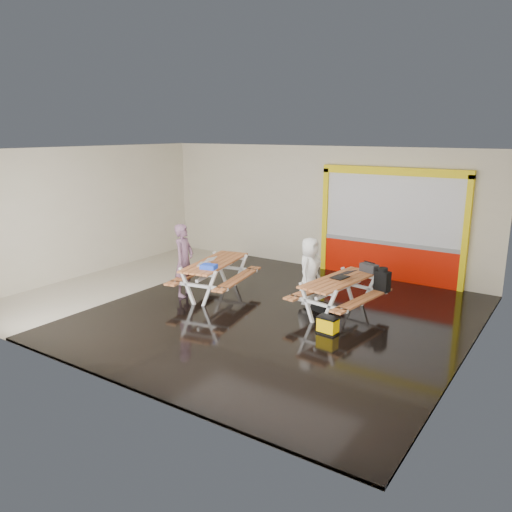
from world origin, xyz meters
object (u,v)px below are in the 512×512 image
Objects in this scene: person_left at (184,260)px; blue_pouch at (209,267)px; picnic_table_right at (339,288)px; laptop_right at (342,276)px; toolbox at (369,268)px; picnic_table_left at (215,270)px; fluke_bag at (328,325)px; laptop_left at (206,262)px; person_right at (310,271)px; backpack at (382,280)px; dark_case at (322,308)px.

person_left is 5.05× the size of blue_pouch.
picnic_table_right is 0.27m from laptop_right.
laptop_right is 1.07× the size of toolbox.
picnic_table_left is at bearing 116.47° from blue_pouch.
picnic_table_right is 5.36× the size of fluke_bag.
toolbox is (3.33, 1.65, -0.00)m from laptop_left.
picnic_table_left is 3.60m from toolbox.
laptop_left is at bearing -93.93° from person_left.
picnic_table_right is 5.06× the size of toolbox.
picnic_table_left is 2.32m from person_right.
backpack reaches higher than picnic_table_left.
laptop_right is (3.06, 0.52, 0.23)m from picnic_table_left.
backpack is at bearing 21.80° from laptop_left.
picnic_table_right is at bearing 6.68° from dark_case.
laptop_left is 1.16× the size of toolbox.
picnic_table_right is at bearing -109.83° from toolbox.
person_right is at bearing 13.83° from picnic_table_left.
dark_case is at bearing 15.59° from laptop_left.
blue_pouch is (-2.74, -1.03, 0.28)m from picnic_table_right.
picnic_table_right is (3.03, 0.44, -0.03)m from picnic_table_left.
laptop_left is at bearing 107.32° from person_right.
laptop_right is 0.92m from backpack.
person_right is 4.36× the size of blue_pouch.
person_right reaches higher than fluke_bag.
laptop_right is 0.84m from toolbox.
picnic_table_right is at bearing 8.31° from picnic_table_left.
person_right is (2.25, 0.55, 0.20)m from picnic_table_left.
person_right is at bearing 130.99° from fluke_bag.
person_right is at bearing -145.27° from toolbox.
person_left is at bearing -156.00° from toolbox.
picnic_table_left is 5.08× the size of laptop_right.
toolbox is 0.45m from backpack.
laptop_right is at bearing 21.81° from blue_pouch.
laptop_left is 2.87m from dark_case.
blue_pouch is at bearing -41.93° from laptop_left.
laptop_left reaches higher than blue_pouch.
laptop_left is at bearing -153.59° from toolbox.
backpack is at bearing 35.12° from dark_case.
laptop_right is at bearing -136.90° from backpack.
person_right is 2.26m from blue_pouch.
picnic_table_left reaches higher than picnic_table_right.
picnic_table_right is at bearing -102.54° from person_right.
laptop_left is 0.37m from blue_pouch.
laptop_right is 1.13× the size of fluke_bag.
backpack reaches higher than fluke_bag.
fluke_bag is (3.91, -0.25, -0.70)m from person_left.
backpack is (1.48, 0.59, -0.11)m from person_right.
laptop_right is (3.04, 0.86, -0.03)m from laptop_left.
laptop_right reaches higher than blue_pouch.
person_left is 0.89m from blue_pouch.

